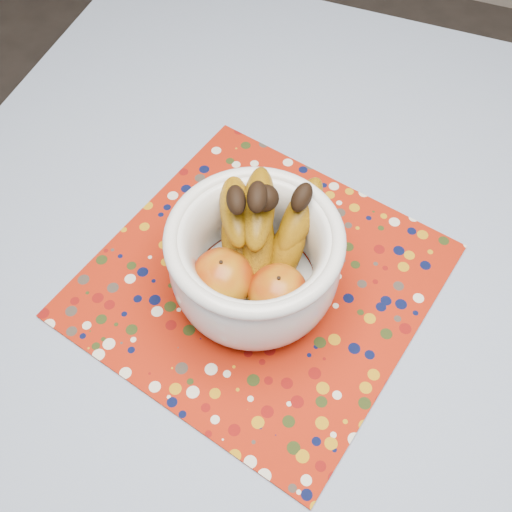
% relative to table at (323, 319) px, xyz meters
% --- Properties ---
extents(table, '(1.20, 1.20, 0.75)m').
position_rel_table_xyz_m(table, '(0.00, 0.00, 0.00)').
color(table, brown).
rests_on(table, ground).
extents(tablecloth, '(1.32, 1.32, 0.01)m').
position_rel_table_xyz_m(tablecloth, '(0.00, 0.00, 0.08)').
color(tablecloth, '#6176A2').
rests_on(tablecloth, table).
extents(placemat, '(0.54, 0.54, 0.00)m').
position_rel_table_xyz_m(placemat, '(-0.10, -0.02, 0.09)').
color(placemat, '#971A08').
rests_on(placemat, tablecloth).
extents(fruit_bowl, '(0.23, 0.25, 0.19)m').
position_rel_table_xyz_m(fruit_bowl, '(-0.10, -0.03, 0.17)').
color(fruit_bowl, silver).
rests_on(fruit_bowl, placemat).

